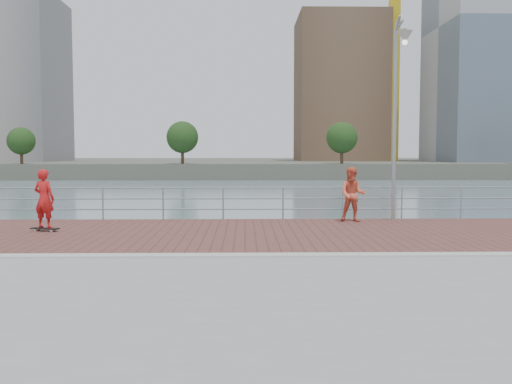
{
  "coord_description": "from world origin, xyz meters",
  "views": [
    {
      "loc": [
        -0.29,
        -12.46,
        2.31
      ],
      "look_at": [
        0.0,
        2.0,
        1.3
      ],
      "focal_mm": 40.0,
      "sensor_mm": 36.0,
      "label": 1
    }
  ],
  "objects_px": {
    "street_lamp": "(399,83)",
    "skateboarder": "(44,199)",
    "bystander": "(353,194)",
    "guardrail": "(253,200)"
  },
  "relations": [
    {
      "from": "bystander",
      "to": "street_lamp",
      "type": "bearing_deg",
      "value": 7.85
    },
    {
      "from": "street_lamp",
      "to": "skateboarder",
      "type": "relative_size",
      "value": 3.72
    },
    {
      "from": "guardrail",
      "to": "street_lamp",
      "type": "bearing_deg",
      "value": -11.63
    },
    {
      "from": "bystander",
      "to": "guardrail",
      "type": "bearing_deg",
      "value": 179.74
    },
    {
      "from": "skateboarder",
      "to": "bystander",
      "type": "height_order",
      "value": "bystander"
    },
    {
      "from": "guardrail",
      "to": "bystander",
      "type": "bearing_deg",
      "value": -14.06
    },
    {
      "from": "street_lamp",
      "to": "skateboarder",
      "type": "xyz_separation_m",
      "value": [
        -10.8,
        -1.94,
        -3.58
      ]
    },
    {
      "from": "guardrail",
      "to": "street_lamp",
      "type": "relative_size",
      "value": 6.1
    },
    {
      "from": "street_lamp",
      "to": "skateboarder",
      "type": "distance_m",
      "value": 11.54
    },
    {
      "from": "street_lamp",
      "to": "skateboarder",
      "type": "height_order",
      "value": "street_lamp"
    }
  ]
}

